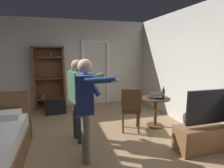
# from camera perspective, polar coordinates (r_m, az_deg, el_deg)

# --- Properties ---
(ground_plane) EXTENTS (6.01, 6.01, 0.00)m
(ground_plane) POSITION_cam_1_polar(r_m,az_deg,el_deg) (3.82, -9.13, -17.63)
(ground_plane) COLOR #997A56
(wall_back) EXTENTS (5.25, 0.12, 2.76)m
(wall_back) POSITION_cam_1_polar(r_m,az_deg,el_deg) (6.18, -12.59, 6.25)
(wall_back) COLOR beige
(wall_back) RESTS_ON ground_plane
(wall_right) EXTENTS (0.12, 5.70, 2.76)m
(wall_right) POSITION_cam_1_polar(r_m,az_deg,el_deg) (4.47, 25.06, 4.17)
(wall_right) COLOR beige
(wall_right) RESTS_ON ground_plane
(doorway_frame) EXTENTS (0.93, 0.08, 2.13)m
(doorway_frame) POSITION_cam_1_polar(r_m,az_deg,el_deg) (6.21, -5.13, 5.00)
(doorway_frame) COLOR white
(doorway_frame) RESTS_ON ground_plane
(bookshelf) EXTENTS (0.91, 0.32, 1.92)m
(bookshelf) POSITION_cam_1_polar(r_m,az_deg,el_deg) (5.99, -18.78, 2.50)
(bookshelf) COLOR brown
(bookshelf) RESTS_ON ground_plane
(tv_flatscreen) EXTENTS (1.28, 0.40, 1.12)m
(tv_flatscreen) POSITION_cam_1_polar(r_m,az_deg,el_deg) (3.89, 27.88, -13.23)
(tv_flatscreen) COLOR brown
(tv_flatscreen) RESTS_ON ground_plane
(side_table) EXTENTS (0.64, 0.64, 0.70)m
(side_table) POSITION_cam_1_polar(r_m,az_deg,el_deg) (4.49, 13.36, -6.97)
(side_table) COLOR #4C331E
(side_table) RESTS_ON ground_plane
(laptop) EXTENTS (0.39, 0.40, 0.15)m
(laptop) POSITION_cam_1_polar(r_m,az_deg,el_deg) (4.36, 13.31, -3.66)
(laptop) COLOR black
(laptop) RESTS_ON side_table
(bottle_on_table) EXTENTS (0.06, 0.06, 0.27)m
(bottle_on_table) POSITION_cam_1_polar(r_m,az_deg,el_deg) (4.41, 15.64, -2.82)
(bottle_on_table) COLOR #154D0D
(bottle_on_table) RESTS_ON side_table
(wooden_chair) EXTENTS (0.53, 0.53, 0.99)m
(wooden_chair) POSITION_cam_1_polar(r_m,az_deg,el_deg) (4.08, 5.84, -7.40)
(wooden_chair) COLOR brown
(wooden_chair) RESTS_ON ground_plane
(person_blue_shirt) EXTENTS (0.62, 0.69, 1.66)m
(person_blue_shirt) POSITION_cam_1_polar(r_m,az_deg,el_deg) (2.97, -7.94, -5.67)
(person_blue_shirt) COLOR gray
(person_blue_shirt) RESTS_ON ground_plane
(person_striped_shirt) EXTENTS (0.71, 0.64, 1.62)m
(person_striped_shirt) POSITION_cam_1_polar(r_m,az_deg,el_deg) (3.63, -10.40, -3.33)
(person_striped_shirt) COLOR #333338
(person_striped_shirt) RESTS_ON ground_plane
(suitcase_dark) EXTENTS (0.60, 0.44, 0.34)m
(suitcase_dark) POSITION_cam_1_polar(r_m,az_deg,el_deg) (5.61, -17.16, -6.93)
(suitcase_dark) COLOR black
(suitcase_dark) RESTS_ON ground_plane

